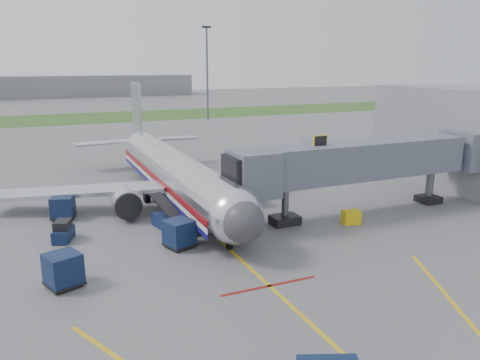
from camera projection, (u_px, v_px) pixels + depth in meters
name	position (u px, v px, depth m)	size (l,w,h in m)	color
ground	(241.00, 260.00, 30.24)	(400.00, 400.00, 0.00)	#565659
grass_strip	(87.00, 118.00, 110.17)	(300.00, 25.00, 0.01)	#2D4C1E
apron_markings	(300.00, 314.00, 23.67)	(21.52, 50.00, 0.01)	gold
airliner	(174.00, 172.00, 43.15)	(32.10, 35.67, 10.25)	silver
jet_bridge	(359.00, 162.00, 38.64)	(25.30, 4.00, 6.90)	slate
terminal	(461.00, 135.00, 49.66)	(10.00, 16.00, 10.00)	slate
light_mast_right	(207.00, 71.00, 104.04)	(2.00, 0.44, 20.40)	#595B60
distant_terminal	(34.00, 87.00, 176.34)	(120.00, 14.00, 8.00)	slate
baggage_tug	(63.00, 232.00, 33.46)	(1.76, 2.38, 1.49)	#0D193B
baggage_cart_a	(179.00, 234.00, 32.14)	(2.28, 2.28, 1.94)	#0D193B
baggage_cart_b	(63.00, 270.00, 26.42)	(2.35, 2.35, 1.97)	#0D193B
baggage_cart_c	(63.00, 208.00, 38.07)	(2.18, 2.18, 1.89)	#0D193B
belt_loader	(172.00, 222.00, 35.64)	(2.43, 4.96, 2.34)	#0D193B
ground_power_cart	(351.00, 217.00, 37.03)	(1.51, 1.15, 1.08)	gold
ramp_worker	(69.00, 205.00, 39.42)	(0.56, 0.37, 1.55)	#95D218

